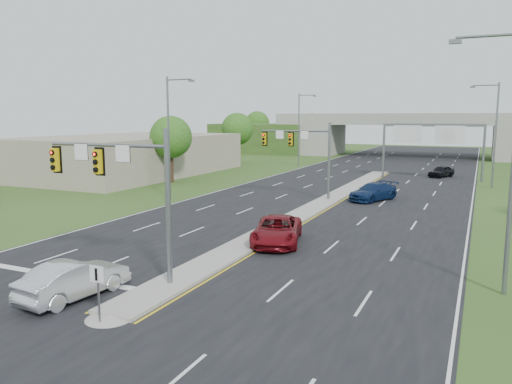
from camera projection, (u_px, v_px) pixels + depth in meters
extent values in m
plane|color=#2F4E1B|center=(170.00, 286.00, 22.18)|extent=(240.00, 240.00, 0.00)
cube|color=black|center=(354.00, 187.00, 53.71)|extent=(24.00, 160.00, 0.02)
cube|color=gray|center=(322.00, 203.00, 42.89)|extent=(2.00, 54.00, 0.16)
cone|color=gray|center=(109.00, 317.00, 18.56)|extent=(2.00, 2.00, 0.16)
cube|color=gold|center=(309.00, 203.00, 43.37)|extent=(0.12, 54.00, 0.01)
cube|color=gold|center=(335.00, 205.00, 42.43)|extent=(0.12, 54.00, 0.01)
cube|color=silver|center=(255.00, 181.00, 58.52)|extent=(0.12, 160.00, 0.01)
cube|color=silver|center=(473.00, 193.00, 48.90)|extent=(0.12, 160.00, 0.01)
cube|color=silver|center=(45.00, 273.00, 23.93)|extent=(10.50, 0.50, 0.01)
cylinder|color=slate|center=(168.00, 209.00, 21.66)|extent=(0.24, 0.24, 7.00)
cylinder|color=slate|center=(106.00, 145.00, 22.58)|extent=(6.50, 0.16, 0.16)
cube|color=gold|center=(98.00, 162.00, 22.60)|extent=(0.35, 0.25, 1.10)
cube|color=gold|center=(55.00, 160.00, 23.66)|extent=(0.35, 0.25, 1.10)
cube|color=black|center=(100.00, 161.00, 22.73)|extent=(0.55, 0.04, 1.30)
cube|color=black|center=(57.00, 159.00, 23.79)|extent=(0.55, 0.04, 1.30)
sphere|color=#FF0C05|center=(95.00, 154.00, 22.43)|extent=(0.20, 0.20, 0.20)
sphere|color=#FF0C05|center=(52.00, 153.00, 23.49)|extent=(0.20, 0.20, 0.20)
cube|color=white|center=(81.00, 152.00, 23.13)|extent=(0.75, 0.04, 0.75)
cube|color=white|center=(123.00, 154.00, 22.15)|extent=(0.75, 0.04, 0.75)
cylinder|color=slate|center=(329.00, 162.00, 44.18)|extent=(0.24, 0.24, 7.00)
cylinder|color=slate|center=(295.00, 131.00, 45.10)|extent=(6.50, 0.16, 0.16)
cube|color=gold|center=(290.00, 139.00, 45.12)|extent=(0.35, 0.25, 1.10)
cube|color=gold|center=(264.00, 139.00, 46.18)|extent=(0.35, 0.25, 1.10)
cube|color=black|center=(291.00, 139.00, 45.25)|extent=(0.55, 0.04, 1.30)
cube|color=black|center=(265.00, 139.00, 46.31)|extent=(0.55, 0.04, 1.30)
sphere|color=#FF0C05|center=(290.00, 135.00, 44.95)|extent=(0.20, 0.20, 0.20)
sphere|color=#FF0C05|center=(264.00, 135.00, 46.01)|extent=(0.20, 0.20, 0.20)
cube|color=white|center=(280.00, 135.00, 45.65)|extent=(0.75, 0.04, 0.75)
cube|color=white|center=(305.00, 135.00, 44.67)|extent=(0.75, 0.04, 0.75)
cylinder|color=slate|center=(99.00, 295.00, 17.96)|extent=(0.08, 0.08, 2.20)
cube|color=white|center=(97.00, 274.00, 17.80)|extent=(0.60, 0.04, 0.60)
cube|color=black|center=(96.00, 274.00, 17.77)|extent=(0.10, 0.02, 0.45)
cylinder|color=slate|center=(384.00, 151.00, 61.74)|extent=(0.28, 0.28, 6.60)
cylinder|color=slate|center=(484.00, 154.00, 57.14)|extent=(0.28, 0.28, 6.60)
cube|color=slate|center=(433.00, 125.00, 58.96)|extent=(11.50, 0.35, 0.35)
cube|color=#0D5F29|center=(407.00, 134.00, 60.11)|extent=(3.20, 0.08, 2.00)
cube|color=#0D5F29|center=(450.00, 135.00, 58.15)|extent=(3.20, 0.08, 2.00)
cube|color=silver|center=(407.00, 134.00, 60.06)|extent=(3.30, 0.03, 2.10)
cube|color=silver|center=(450.00, 135.00, 58.10)|extent=(3.30, 0.03, 2.10)
cube|color=gray|center=(324.00, 139.00, 100.73)|extent=(6.00, 12.00, 6.00)
cube|color=gray|center=(512.00, 143.00, 86.88)|extent=(6.00, 12.00, 6.00)
cube|color=#2F4E1B|center=(265.00, 138.00, 106.03)|extent=(20.00, 14.00, 6.00)
cube|color=gray|center=(412.00, 122.00, 93.27)|extent=(50.00, 12.00, 1.20)
cube|color=gray|center=(408.00, 116.00, 87.89)|extent=(50.00, 0.40, 0.90)
cube|color=gray|center=(416.00, 116.00, 98.34)|extent=(50.00, 0.40, 0.90)
cylinder|color=slate|center=(169.00, 139.00, 44.88)|extent=(0.20, 0.20, 11.00)
cylinder|color=slate|center=(179.00, 79.00, 43.60)|extent=(2.50, 0.12, 0.12)
cube|color=slate|center=(191.00, 81.00, 43.11)|extent=(0.50, 0.25, 0.18)
cylinder|color=slate|center=(299.00, 130.00, 76.41)|extent=(0.20, 0.20, 11.00)
cylinder|color=slate|center=(307.00, 95.00, 75.13)|extent=(2.50, 0.12, 0.12)
cube|color=slate|center=(315.00, 96.00, 74.64)|extent=(0.50, 0.25, 0.18)
cylinder|color=slate|center=(489.00, 36.00, 20.10)|extent=(2.50, 0.12, 0.12)
cube|color=slate|center=(455.00, 42.00, 20.63)|extent=(0.50, 0.25, 0.18)
cylinder|color=slate|center=(495.00, 136.00, 51.90)|extent=(0.20, 0.20, 11.00)
cylinder|color=slate|center=(486.00, 85.00, 51.63)|extent=(2.50, 0.12, 0.12)
cube|color=slate|center=(473.00, 87.00, 52.16)|extent=(0.50, 0.25, 0.18)
cylinder|color=#382316|center=(172.00, 165.00, 57.06)|extent=(0.44, 0.44, 4.00)
sphere|color=#244C14|center=(171.00, 137.00, 56.58)|extent=(4.80, 4.80, 4.80)
cylinder|color=#382316|center=(237.00, 150.00, 81.20)|extent=(0.44, 0.44, 4.25)
sphere|color=#244C14|center=(237.00, 129.00, 80.69)|extent=(5.20, 5.20, 5.20)
cylinder|color=#382316|center=(257.00, 138.00, 122.02)|extent=(0.44, 0.44, 4.50)
sphere|color=#244C14|center=(257.00, 124.00, 121.48)|extent=(6.00, 6.00, 6.00)
cylinder|color=#382316|center=(312.00, 140.00, 116.33)|extent=(0.44, 0.44, 4.25)
sphere|color=#244C14|center=(312.00, 125.00, 115.82)|extent=(5.60, 5.60, 5.60)
cube|color=gray|center=(129.00, 155.00, 65.57)|extent=(18.00, 30.00, 5.00)
imported|color=#B3B5BB|center=(75.00, 279.00, 20.63)|extent=(2.22, 4.98, 1.59)
imported|color=maroon|center=(277.00, 230.00, 29.53)|extent=(4.05, 6.20, 1.59)
imported|color=#0B1D43|center=(373.00, 192.00, 44.80)|extent=(4.13, 5.84, 1.57)
imported|color=black|center=(441.00, 171.00, 62.23)|extent=(3.25, 4.47, 1.42)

